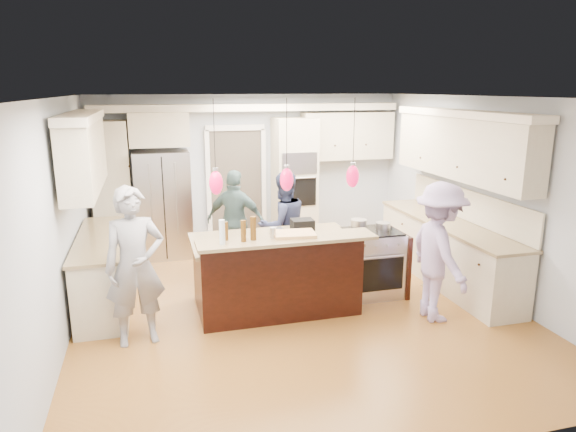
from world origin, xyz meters
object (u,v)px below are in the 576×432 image
refrigerator (164,204)px  kitchen_island (275,272)px  person_bar_end (135,267)px  person_far_left (283,226)px  island_range (373,263)px

refrigerator → kitchen_island: bearing=-63.1°
refrigerator → person_bar_end: (-0.41, -3.09, -0.00)m
refrigerator → person_far_left: size_ratio=1.11×
refrigerator → person_bar_end: size_ratio=1.00×
person_far_left → island_range: bearing=125.2°
kitchen_island → island_range: 1.41m
person_bar_end → island_range: bearing=2.5°
refrigerator → kitchen_island: (1.30, -2.57, -0.41)m
kitchen_island → person_bar_end: person_bar_end is taller
island_range → person_bar_end: person_bar_end is taller
island_range → person_bar_end: size_ratio=0.51×
person_bar_end → kitchen_island: bearing=8.6°
island_range → person_far_left: person_far_left is taller
person_bar_end → person_far_left: size_ratio=1.11×
kitchen_island → person_far_left: person_far_left is taller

